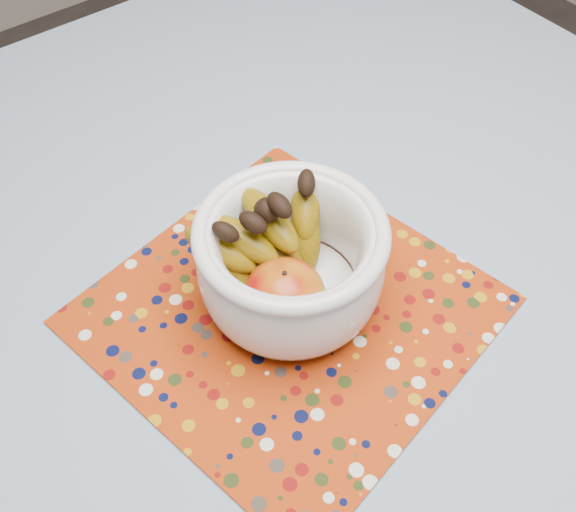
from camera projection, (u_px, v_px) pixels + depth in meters
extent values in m
plane|color=#2D2826|center=(299.00, 497.00, 1.39)|extent=(4.00, 4.00, 0.00)
cube|color=olive|center=(306.00, 288.00, 0.82)|extent=(1.20, 1.20, 0.04)
cylinder|color=olive|center=(338.00, 127.00, 1.58)|extent=(0.06, 0.06, 0.71)
cylinder|color=brown|center=(525.00, 205.00, 1.62)|extent=(0.04, 0.04, 0.42)
cube|color=slate|center=(307.00, 275.00, 0.80)|extent=(1.32, 1.32, 0.01)
cube|color=#992C08|center=(288.00, 310.00, 0.76)|extent=(0.45, 0.45, 0.00)
cylinder|color=silver|center=(291.00, 295.00, 0.77)|extent=(0.10, 0.10, 0.01)
cylinder|color=silver|center=(291.00, 290.00, 0.76)|extent=(0.15, 0.15, 0.01)
torus|color=silver|center=(291.00, 232.00, 0.68)|extent=(0.20, 0.20, 0.02)
ellipsoid|color=#850505|center=(285.00, 296.00, 0.70)|extent=(0.09, 0.09, 0.08)
sphere|color=black|center=(267.00, 210.00, 0.69)|extent=(0.03, 0.03, 0.03)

